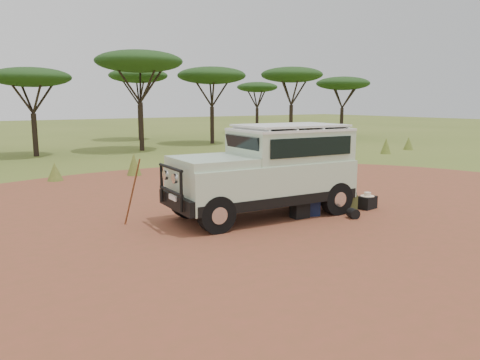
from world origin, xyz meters
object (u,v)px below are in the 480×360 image
backpack_olive (350,204)px  hard_case (367,202)px  walking_staff (132,192)px  safari_vehicle (268,172)px  backpack_black (300,207)px  duffel_navy (348,199)px  backpack_navy (311,205)px

backpack_olive → hard_case: 0.72m
walking_staff → hard_case: walking_staff is taller
safari_vehicle → backpack_black: bearing=-49.3°
backpack_black → duffel_navy: backpack_black is taller
duffel_navy → hard_case: size_ratio=0.86×
walking_staff → backpack_olive: bearing=-76.9°
backpack_navy → duffel_navy: backpack_navy is taller
backpack_olive → duffel_navy: 0.65m
backpack_black → backpack_navy: (0.40, 0.02, -0.02)m
backpack_navy → walking_staff: bearing=176.9°
backpack_black → hard_case: (2.28, -0.26, -0.12)m
safari_vehicle → hard_case: safari_vehicle is taller
duffel_navy → backpack_olive: bearing=-116.8°
safari_vehicle → hard_case: (2.79, -0.95, -0.98)m
backpack_black → duffel_navy: size_ratio=1.36×
backpack_olive → duffel_navy: bearing=64.4°
backpack_olive → duffel_navy: size_ratio=1.11×
backpack_navy → hard_case: (1.88, -0.28, -0.10)m
backpack_black → backpack_olive: 1.58m
backpack_navy → hard_case: 1.90m
hard_case → backpack_olive: bearing=171.8°
safari_vehicle → hard_case: bearing=-14.7°
walking_staff → backpack_black: 4.26m
safari_vehicle → duffel_navy: size_ratio=11.59×
backpack_black → backpack_olive: bearing=-4.7°
walking_staff → hard_case: size_ratio=3.29×
duffel_navy → hard_case: duffel_navy is taller
safari_vehicle → backpack_olive: safari_vehicle is taller
safari_vehicle → walking_staff: safari_vehicle is taller
backpack_olive → walking_staff: bearing=175.8°
walking_staff → duffel_navy: 6.07m
backpack_olive → hard_case: backpack_olive is taller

